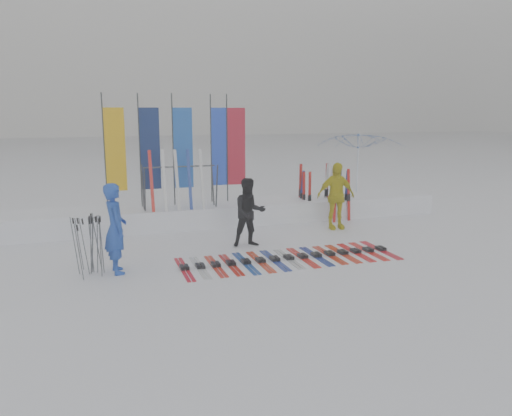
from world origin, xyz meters
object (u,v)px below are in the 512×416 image
object	(u,v)px
tent_canopy	(359,170)
person_yellow	(336,196)
ski_row	(289,258)
ski_rack	(180,181)
person_black	(249,213)
person_blue	(115,228)

from	to	relation	value
tent_canopy	person_yellow	bearing A→B (deg)	-131.45
ski_row	ski_rack	size ratio (longest dim) A/B	2.42
person_black	person_yellow	bearing A→B (deg)	21.68
person_black	person_yellow	distance (m)	3.07
ski_row	ski_rack	xyz separation A→B (m)	(-1.79, 3.74, 1.35)
person_blue	tent_canopy	world-z (taller)	tent_canopy
ski_rack	person_yellow	bearing A→B (deg)	-17.64
person_yellow	tent_canopy	size ratio (longest dim) A/B	0.63
person_blue	ski_row	size ratio (longest dim) A/B	0.38
person_black	tent_canopy	world-z (taller)	tent_canopy
person_yellow	ski_row	size ratio (longest dim) A/B	0.38
ski_row	person_black	bearing A→B (deg)	109.98
person_blue	tent_canopy	distance (m)	9.37
person_black	tent_canopy	bearing A→B (deg)	36.31
person_yellow	ski_row	distance (m)	3.51
person_blue	person_yellow	distance (m)	6.49
person_yellow	ski_row	bearing A→B (deg)	-131.15
person_black	ski_rack	bearing A→B (deg)	120.78
person_blue	ski_rack	distance (m)	4.01
tent_canopy	person_black	bearing A→B (deg)	-145.74
person_yellow	tent_canopy	world-z (taller)	tent_canopy
tent_canopy	ski_rack	world-z (taller)	tent_canopy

